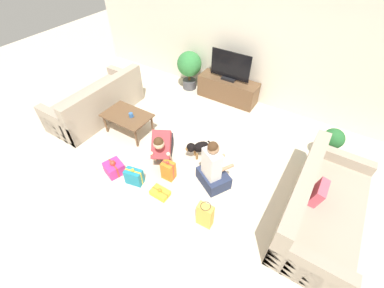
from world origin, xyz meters
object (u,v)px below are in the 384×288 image
(coffee_table, at_px, (127,117))
(person_kneeling, at_px, (163,146))
(gift_box_d, at_px, (168,170))
(dog, at_px, (198,147))
(tv_console, at_px, (228,89))
(mug, at_px, (131,115))
(person_sitting, at_px, (213,170))
(potted_plant_corner_right, at_px, (330,145))
(potted_plant_back_left, at_px, (189,66))
(sofa_left, at_px, (97,103))
(gift_bag_a, at_px, (205,215))
(sofa_right, at_px, (320,209))
(gift_box_c, at_px, (160,193))
(gift_box_b, at_px, (114,168))
(tv, at_px, (230,68))
(gift_box_a, at_px, (134,177))

(coffee_table, distance_m, person_kneeling, 1.09)
(coffee_table, height_order, gift_box_d, coffee_table)
(person_kneeling, relative_size, dog, 1.82)
(tv_console, distance_m, mug, 2.44)
(person_kneeling, height_order, person_sitting, person_sitting)
(coffee_table, height_order, potted_plant_corner_right, potted_plant_corner_right)
(potted_plant_back_left, bearing_deg, mug, -89.44)
(sofa_left, bearing_deg, person_kneeling, 80.62)
(gift_bag_a, relative_size, mug, 3.81)
(coffee_table, xyz_separation_m, dog, (1.57, 0.14, -0.16))
(sofa_right, height_order, gift_box_c, sofa_right)
(sofa_right, xyz_separation_m, coffee_table, (-3.75, 0.06, 0.09))
(person_kneeling, bearing_deg, dog, 7.63)
(gift_box_b, bearing_deg, gift_bag_a, -0.26)
(coffee_table, bearing_deg, tv, 62.14)
(dog, bearing_deg, potted_plant_back_left, 163.15)
(tv, height_order, gift_box_a, tv)
(gift_box_b, distance_m, gift_bag_a, 1.86)
(gift_box_b, bearing_deg, person_sitting, 24.36)
(coffee_table, relative_size, gift_box_d, 2.32)
(tv, xyz_separation_m, potted_plant_corner_right, (2.45, -0.86, -0.44))
(potted_plant_back_left, distance_m, dog, 2.51)
(gift_box_d, relative_size, mug, 3.40)
(dog, height_order, gift_box_d, gift_box_d)
(sofa_left, distance_m, gift_box_d, 2.48)
(gift_box_c, bearing_deg, sofa_left, 157.51)
(tv_console, relative_size, dog, 3.13)
(coffee_table, bearing_deg, sofa_left, 174.37)
(sofa_right, height_order, tv_console, sofa_right)
(coffee_table, xyz_separation_m, gift_box_b, (0.52, -0.98, -0.28))
(sofa_right, relative_size, person_sitting, 2.16)
(person_kneeling, bearing_deg, sofa_right, -25.40)
(gift_box_a, height_order, mug, mug)
(sofa_right, bearing_deg, tv_console, 49.02)
(person_sitting, relative_size, gift_box_a, 2.83)
(dog, xyz_separation_m, gift_box_c, (-0.07, -1.08, -0.19))
(sofa_right, height_order, gift_bag_a, sofa_right)
(gift_bag_a, bearing_deg, person_kneeling, 150.52)
(gift_box_a, distance_m, gift_box_d, 0.59)
(potted_plant_corner_right, bearing_deg, sofa_right, -83.98)
(sofa_right, relative_size, dog, 4.62)
(sofa_left, distance_m, potted_plant_back_left, 2.34)
(person_sitting, relative_size, gift_bag_a, 2.11)
(dog, height_order, gift_box_c, dog)
(gift_box_d, distance_m, gift_bag_a, 1.07)
(sofa_left, bearing_deg, gift_box_a, 61.84)
(coffee_table, bearing_deg, potted_plant_corner_right, 20.29)
(coffee_table, distance_m, potted_plant_corner_right, 3.85)
(gift_bag_a, distance_m, mug, 2.48)
(tv, xyz_separation_m, person_kneeling, (-0.10, -2.44, -0.49))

